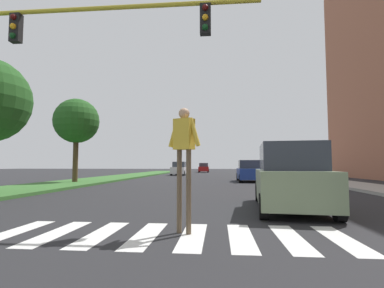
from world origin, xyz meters
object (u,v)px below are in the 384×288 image
Objects in this scene: suv_crossing at (290,178)px; sedan_midblock at (249,172)px; pedestrian_performer at (184,149)px; sedan_far_horizon at (204,168)px; tree_far at (77,121)px; sedan_distant at (180,169)px; traffic_light_gantry at (15,53)px.

sedan_midblock is (0.30, 14.75, -0.14)m from suv_crossing.
pedestrian_performer reaches higher than sedan_far_horizon.
tree_far is 13.74m from sedan_midblock.
suv_crossing reaches higher than sedan_midblock.
pedestrian_performer reaches higher than suv_crossing.
pedestrian_performer is at bearing -130.36° from suv_crossing.
suv_crossing is 1.14× the size of sedan_distant.
tree_far is 0.62× the size of traffic_light_gantry.
traffic_light_gantry is 2.28× the size of sedan_far_horizon.
sedan_midblock is 0.98× the size of sedan_distant.
pedestrian_performer is 18.38m from sedan_midblock.
tree_far is at bearing 110.25° from traffic_light_gantry.
sedan_distant is at bearing 74.08° from tree_far.
traffic_light_gantry is 8.62m from suv_crossing.
pedestrian_performer is 0.61× the size of sedan_midblock.
traffic_light_gantry is 18.75m from sedan_midblock.
sedan_distant is 1.00× the size of sedan_far_horizon.
sedan_far_horizon is at bearing 77.20° from tree_far.
sedan_far_horizon is (7.47, 32.87, -3.68)m from tree_far.
tree_far is 18.97m from sedan_distant.
sedan_distant is (-7.20, 28.62, -0.13)m from suv_crossing.
sedan_distant is (-7.51, 13.87, 0.01)m from sedan_midblock.
suv_crossing is (12.31, -10.72, -3.53)m from tree_far.
pedestrian_performer is 4.44m from suv_crossing.
sedan_far_horizon is at bearing 86.42° from traffic_light_gantry.
suv_crossing is 1.14× the size of sedan_far_horizon.
tree_far is 33.91m from sedan_far_horizon.
sedan_distant is at bearing -98.98° from sedan_far_horizon.
traffic_light_gantry reaches higher than suv_crossing.
traffic_light_gantry reaches higher than sedan_midblock.
sedan_midblock is at bearing -61.58° from sedan_distant.
pedestrian_performer is 32.26m from sedan_distant.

